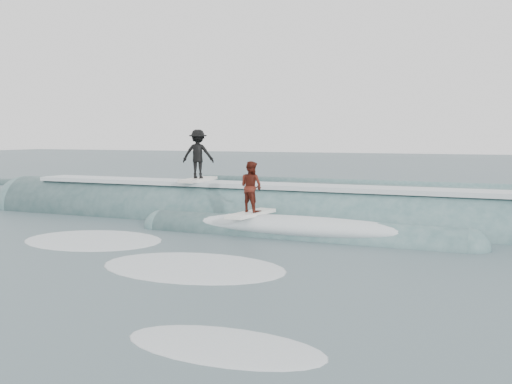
% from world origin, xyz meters
% --- Properties ---
extents(ground, '(160.00, 160.00, 0.00)m').
position_xyz_m(ground, '(0.00, 0.00, 0.00)').
color(ground, '#40545D').
rests_on(ground, ground).
extents(breaking_wave, '(23.03, 4.00, 2.44)m').
position_xyz_m(breaking_wave, '(0.22, 6.28, 0.04)').
color(breaking_wave, '#385C5E').
rests_on(breaking_wave, ground).
extents(surfer_black, '(1.21, 2.02, 1.77)m').
position_xyz_m(surfer_black, '(-2.58, 6.56, 2.14)').
color(surfer_black, silver).
rests_on(surfer_black, ground).
extents(surfer_red, '(0.86, 2.06, 1.57)m').
position_xyz_m(surfer_red, '(0.35, 4.36, 1.26)').
color(surfer_red, white).
rests_on(surfer_red, ground).
extents(whitewater, '(9.82, 9.21, 0.10)m').
position_xyz_m(whitewater, '(-0.63, -1.09, 0.00)').
color(whitewater, silver).
rests_on(whitewater, ground).
extents(far_swells, '(38.13, 8.65, 0.80)m').
position_xyz_m(far_swells, '(0.21, 17.65, 0.00)').
color(far_swells, '#385C5E').
rests_on(far_swells, ground).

